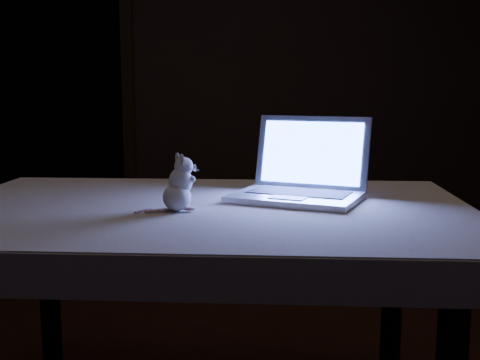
{
  "coord_description": "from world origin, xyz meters",
  "views": [
    {
      "loc": [
        -0.32,
        -1.85,
        1.17
      ],
      "look_at": [
        -0.11,
        -0.01,
        0.89
      ],
      "focal_mm": 45.0,
      "sensor_mm": 36.0,
      "label": 1
    }
  ],
  "objects": [
    {
      "name": "laptop",
      "position": [
        0.07,
        -0.0,
        0.95
      ],
      "size": [
        0.51,
        0.49,
        0.27
      ],
      "primitive_type": null,
      "rotation": [
        0.0,
        0.0,
        -0.53
      ],
      "color": "silver",
      "rests_on": "tablecloth"
    },
    {
      "name": "tablecloth",
      "position": [
        -0.18,
        -0.04,
        0.77
      ],
      "size": [
        1.9,
        1.59,
        0.1
      ],
      "primitive_type": null,
      "rotation": [
        0.0,
        0.0,
        -0.38
      ],
      "color": "beige",
      "rests_on": "table"
    },
    {
      "name": "table",
      "position": [
        -0.22,
        -0.06,
        0.4
      ],
      "size": [
        1.66,
        1.23,
        0.81
      ],
      "primitive_type": null,
      "rotation": [
        0.0,
        0.0,
        -0.18
      ],
      "color": "black",
      "rests_on": "floor"
    },
    {
      "name": "plush_mouse",
      "position": [
        -0.31,
        -0.13,
        0.9
      ],
      "size": [
        0.16,
        0.16,
        0.17
      ],
      "primitive_type": null,
      "rotation": [
        0.0,
        0.0,
        -0.43
      ],
      "color": "silver",
      "rests_on": "tablecloth"
    },
    {
      "name": "doorway",
      "position": [
        -1.1,
        2.5,
        1.06
      ],
      "size": [
        1.06,
        0.36,
        2.13
      ],
      "primitive_type": null,
      "color": "black",
      "rests_on": "back_wall"
    },
    {
      "name": "back_wall",
      "position": [
        0.0,
        2.5,
        1.3
      ],
      "size": [
        4.5,
        0.04,
        2.6
      ],
      "primitive_type": "cube",
      "color": "black",
      "rests_on": "ground"
    }
  ]
}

